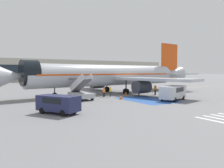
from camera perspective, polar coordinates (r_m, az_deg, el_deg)
ground_plane at (r=40.89m, az=-1.75°, el=-2.74°), size 600.00×600.00×0.00m
apron_leadline_yellow at (r=42.48m, az=-0.68°, el=-2.51°), size 75.50×7.21×0.01m
apron_stand_patch_blue at (r=33.68m, az=8.85°, el=-4.08°), size 5.91×9.70×0.01m
apron_walkway_bar_0 at (r=21.35m, az=24.80°, el=-8.64°), size 0.44×3.60×0.01m
apron_walkway_bar_1 at (r=22.34m, az=26.53°, el=-8.16°), size 0.44×3.60×0.01m
airliner at (r=42.65m, az=0.01°, el=2.29°), size 42.39×32.76×10.94m
boarding_stairs_forward at (r=33.88m, az=-8.12°, el=-2.35°), size 2.63×5.39×4.03m
fuel_tanker at (r=66.90m, az=-3.90°, el=1.03°), size 9.50×3.78×3.29m
service_van_0 at (r=22.95m, az=-13.87°, el=-4.75°), size 3.87×4.79×1.87m
service_van_1 at (r=34.02m, az=15.69°, el=-1.94°), size 5.93×3.97×2.11m
ground_crew_0 at (r=40.74m, az=7.08°, el=-1.32°), size 0.43×0.24×1.80m
ground_crew_1 at (r=37.15m, az=-0.47°, el=-1.79°), size 0.37×0.48×1.75m
ground_crew_2 at (r=36.61m, az=-2.11°, el=-2.01°), size 0.48×0.36×1.61m
ground_crew_3 at (r=40.96m, az=11.25°, el=-1.31°), size 0.49×0.41×1.82m
traffic_cone_0 at (r=40.23m, az=3.66°, el=-2.40°), size 0.56×0.56×0.62m
traffic_cone_1 at (r=33.85m, az=2.37°, el=-3.44°), size 0.60×0.60×0.66m
terminal_building at (r=105.41m, az=-12.43°, el=3.50°), size 109.20×12.10×9.58m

